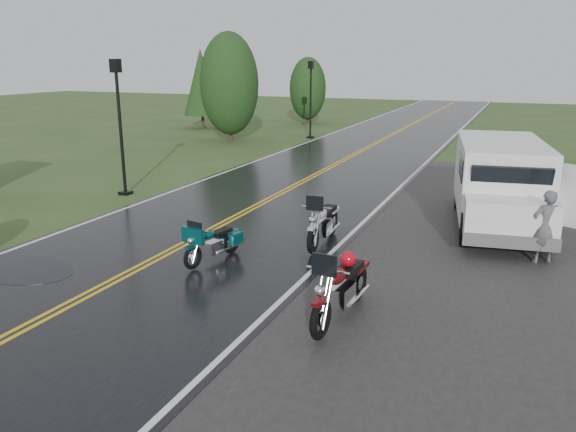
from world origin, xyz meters
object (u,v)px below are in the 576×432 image
object	(u,v)px
motorcycle_red	(321,302)
lamp_post_far_left	(311,100)
person_at_van	(545,228)
lamp_post_near_left	(120,128)
van_white	(469,199)
motorcycle_silver	(313,228)
motorcycle_teal	(192,248)

from	to	relation	value
motorcycle_red	lamp_post_far_left	world-z (taller)	lamp_post_far_left
lamp_post_far_left	person_at_van	bearing A→B (deg)	-55.29
lamp_post_near_left	lamp_post_far_left	distance (m)	16.88
van_white	motorcycle_silver	bearing A→B (deg)	-154.33
motorcycle_teal	person_at_van	distance (m)	8.29
person_at_van	lamp_post_near_left	size ratio (longest dim) A/B	0.37
motorcycle_silver	person_at_van	world-z (taller)	person_at_van
motorcycle_teal	person_at_van	bearing A→B (deg)	37.16
person_at_van	lamp_post_far_left	bearing A→B (deg)	-86.44
lamp_post_near_left	lamp_post_far_left	bearing A→B (deg)	87.27
motorcycle_red	person_at_van	world-z (taller)	person_at_van
motorcycle_teal	van_white	size ratio (longest dim) A/B	0.30
motorcycle_silver	lamp_post_near_left	xyz separation A→B (m)	(-8.62, 3.60, 1.69)
lamp_post_near_left	motorcycle_red	bearing A→B (deg)	-36.84
motorcycle_red	motorcycle_teal	world-z (taller)	motorcycle_red
motorcycle_silver	lamp_post_far_left	world-z (taller)	lamp_post_far_left
van_white	person_at_van	xyz separation A→B (m)	(1.83, -0.69, -0.37)
motorcycle_silver	lamp_post_near_left	size ratio (longest dim) A/B	0.50
motorcycle_silver	van_white	size ratio (longest dim) A/B	0.38
lamp_post_near_left	person_at_van	bearing A→B (deg)	-8.10
motorcycle_teal	lamp_post_near_left	bearing A→B (deg)	149.19
van_white	lamp_post_far_left	distance (m)	21.36
motorcycle_red	person_at_van	distance (m)	6.76
motorcycle_red	lamp_post_far_left	bearing A→B (deg)	115.02
motorcycle_red	van_white	size ratio (longest dim) A/B	0.39
person_at_van	van_white	bearing A→B (deg)	-51.71
motorcycle_silver	lamp_post_far_left	distance (m)	21.97
motorcycle_red	van_white	bearing A→B (deg)	78.83
motorcycle_teal	motorcycle_silver	xyz separation A→B (m)	(2.17, 2.08, 0.15)
motorcycle_silver	person_at_van	distance (m)	5.49
person_at_van	lamp_post_far_left	distance (m)	22.96
motorcycle_silver	motorcycle_teal	bearing A→B (deg)	-139.45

